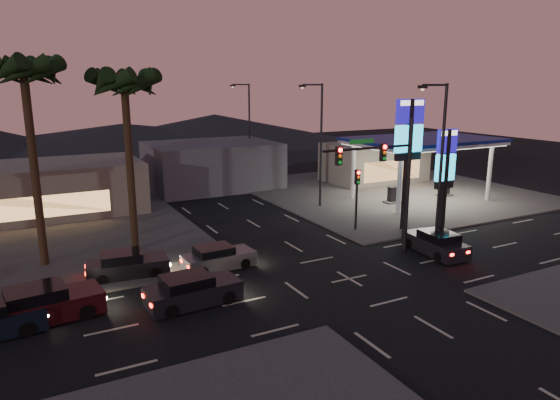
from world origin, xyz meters
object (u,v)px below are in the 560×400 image
suv_station (436,243)px  car_lane_a_mid (43,305)px  pylon_sign_short (445,164)px  car_lane_b_mid (126,265)px  car_lane_b_front (218,258)px  car_lane_a_front (192,291)px  gas_station (423,143)px  traffic_signal_mast (386,169)px  pylon_sign_tall (409,139)px

suv_station → car_lane_a_mid: bearing=176.3°
pylon_sign_short → car_lane_b_mid: pylon_sign_short is taller
car_lane_b_front → car_lane_a_mid: bearing=-164.9°
car_lane_a_front → car_lane_b_front: size_ratio=1.11×
car_lane_a_front → car_lane_a_mid: 6.31m
gas_station → car_lane_a_front: gas_station is taller
car_lane_b_mid → suv_station: suv_station is taller
gas_station → car_lane_b_front: (-21.56, -7.38, -4.47)m
traffic_signal_mast → car_lane_a_front: size_ratio=1.76×
traffic_signal_mast → car_lane_b_front: size_ratio=1.95×
car_lane_a_front → car_lane_b_front: 4.66m
pylon_sign_tall → car_lane_b_front: bearing=-176.4°
gas_station → car_lane_a_front: size_ratio=2.69×
car_lane_a_front → car_lane_b_mid: size_ratio=1.03×
pylon_sign_short → car_lane_b_front: 17.05m
car_lane_a_mid → car_lane_b_front: 9.17m
car_lane_a_mid → car_lane_b_mid: car_lane_a_mid is taller
pylon_sign_tall → car_lane_a_mid: size_ratio=1.81×
car_lane_a_front → car_lane_b_mid: (-1.99, 4.89, -0.03)m
traffic_signal_mast → car_lane_b_mid: bearing=165.1°
gas_station → pylon_sign_short: 9.02m
gas_station → traffic_signal_mast: traffic_signal_mast is taller
pylon_sign_tall → pylon_sign_short: (2.50, -1.00, -1.74)m
car_lane_a_front → suv_station: bearing=0.1°
traffic_signal_mast → car_lane_a_front: 12.90m
gas_station → car_lane_b_front: size_ratio=2.98×
car_lane_a_front → car_lane_b_mid: car_lane_a_front is taller
traffic_signal_mast → car_lane_a_front: traffic_signal_mast is taller
pylon_sign_tall → car_lane_b_mid: (-18.75, 0.21, -5.75)m
gas_station → pylon_sign_tall: (-7.50, -6.50, 1.31)m
pylon_sign_tall → car_lane_b_front: pylon_sign_tall is taller
car_lane_a_front → suv_station: 15.14m
car_lane_a_mid → car_lane_a_front: bearing=-12.8°
gas_station → car_lane_b_front: 23.22m
pylon_sign_tall → traffic_signal_mast: 6.02m
gas_station → suv_station: 15.07m
pylon_sign_tall → car_lane_a_mid: pylon_sign_tall is taller
suv_station → car_lane_b_mid: bearing=164.1°
car_lane_b_front → pylon_sign_short: bearing=-0.4°
car_lane_b_front → suv_station: 13.01m
pylon_sign_short → car_lane_a_front: size_ratio=1.54×
car_lane_a_front → suv_station: (15.14, 0.02, -0.01)m
pylon_sign_short → car_lane_a_front: bearing=-169.2°
car_lane_b_mid → suv_station: size_ratio=1.00×
pylon_sign_tall → pylon_sign_short: bearing=-21.8°
car_lane_a_mid → car_lane_b_mid: 5.43m
pylon_sign_short → car_lane_b_mid: bearing=176.7°
car_lane_b_front → suv_station: suv_station is taller
car_lane_b_front → suv_station: size_ratio=0.93×
gas_station → car_lane_b_mid: gas_station is taller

